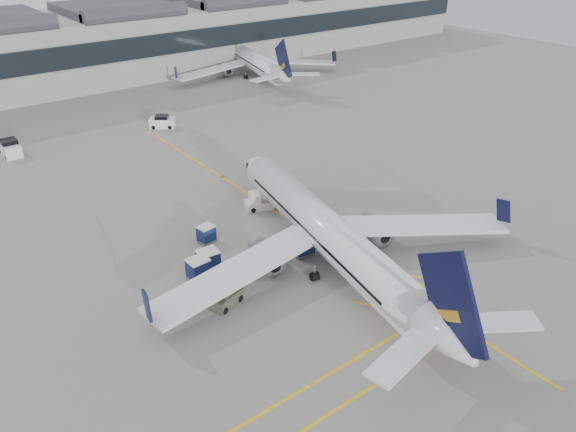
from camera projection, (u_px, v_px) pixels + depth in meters
ground at (252, 297)px, 43.90m from camera, size 220.00×220.00×0.00m
terminal at (2, 55)px, 91.16m from camera, size 200.00×20.45×12.40m
apron_markings at (278, 212)px, 56.23m from camera, size 0.25×60.00×0.01m
airliner_main at (330, 235)px, 46.76m from camera, size 32.33×35.68×9.60m
airliner_far at (253, 61)px, 102.34m from camera, size 30.18×33.36×9.02m
belt_loader at (266, 201)px, 57.02m from camera, size 5.42×3.25×2.15m
baggage_cart_a at (303, 244)px, 48.92m from camera, size 1.99×1.73×1.88m
baggage_cart_b at (208, 260)px, 46.63m from camera, size 1.93×1.63×1.92m
baggage_cart_c at (198, 269)px, 45.55m from camera, size 1.85×1.55×1.89m
baggage_cart_d at (206, 233)px, 50.85m from camera, size 1.69×1.46×1.60m
ramp_agent_a at (265, 248)px, 48.78m from camera, size 0.65×0.69×1.58m
ramp_agent_b at (253, 256)px, 47.46m from camera, size 0.84×0.66×1.70m
pushback_tug at (225, 298)px, 42.75m from camera, size 2.89×2.26×1.42m
safety_cone_nose at (222, 175)px, 63.59m from camera, size 0.40×0.40×0.55m
safety_cone_engine at (365, 220)px, 54.33m from camera, size 0.39×0.39×0.55m
service_van_mid at (10, 148)px, 69.21m from camera, size 1.96×3.88×1.99m
service_van_right at (162, 122)px, 78.16m from camera, size 3.75×3.39×1.75m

